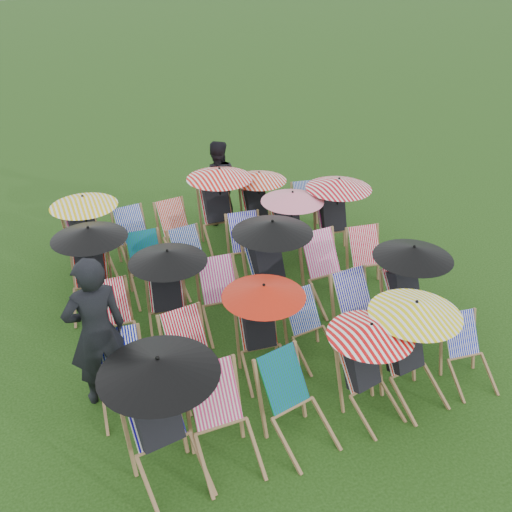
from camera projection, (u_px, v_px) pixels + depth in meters
name	position (u px, v px, depth m)	size (l,w,h in m)	color
ground	(254.00, 318.00, 8.45)	(100.00, 100.00, 0.00)	black
deckchair_0	(163.00, 419.00, 5.68)	(1.21, 1.30, 1.44)	olive
deckchair_1	(224.00, 424.00, 5.97)	(0.67, 0.93, 1.00)	olive
deckchair_2	(298.00, 405.00, 6.23)	(0.80, 0.99, 0.96)	olive
deckchair_3	(370.00, 368.00, 6.55)	(0.99, 1.08, 1.18)	olive
deckchair_4	(413.00, 350.00, 6.75)	(1.09, 1.16, 1.29)	olive
deckchair_5	(470.00, 354.00, 7.09)	(0.64, 0.82, 0.82)	olive
deckchair_6	(123.00, 378.00, 6.66)	(0.68, 0.88, 0.89)	olive
deckchair_7	(195.00, 357.00, 6.95)	(0.72, 0.93, 0.94)	olive
deckchair_8	(263.00, 329.00, 7.14)	(1.05, 1.11, 1.24)	olive
deckchair_9	(311.00, 329.00, 7.53)	(0.65, 0.84, 0.84)	olive
deckchair_10	(363.00, 314.00, 7.71)	(0.70, 0.93, 0.96)	olive
deckchair_11	(411.00, 289.00, 7.89)	(1.09, 1.17, 1.29)	olive
deckchair_12	(115.00, 323.00, 7.60)	(0.62, 0.85, 0.90)	olive
deckchair_13	(168.00, 293.00, 7.83)	(1.07, 1.14, 1.27)	olive
deckchair_14	(223.00, 300.00, 8.03)	(0.70, 0.92, 0.95)	olive
deckchair_15	(273.00, 265.00, 8.34)	(1.18, 1.27, 1.40)	olive
deckchair_16	(330.00, 272.00, 8.61)	(0.71, 0.96, 1.02)	olive
deckchair_17	(371.00, 263.00, 8.95)	(0.72, 0.92, 0.92)	olive
deckchair_18	(91.00, 268.00, 8.36)	(1.10, 1.18, 1.31)	olive
deckchair_19	(149.00, 268.00, 8.80)	(0.63, 0.87, 0.92)	olive
deckchair_20	(194.00, 262.00, 9.01)	(0.68, 0.88, 0.89)	olive
deckchair_21	(249.00, 248.00, 9.33)	(0.72, 0.93, 0.95)	olive
deckchair_22	(291.00, 227.00, 9.59)	(1.06, 1.11, 1.25)	olive
deckchair_23	(337.00, 215.00, 9.87)	(1.13, 1.20, 1.35)	olive
deckchair_24	(87.00, 233.00, 9.35)	(1.09, 1.18, 1.29)	olive
deckchair_25	(137.00, 239.00, 9.65)	(0.70, 0.90, 0.91)	olive
deckchair_26	(179.00, 231.00, 9.92)	(0.70, 0.90, 0.90)	olive
deckchair_27	(220.00, 206.00, 10.17)	(1.17, 1.23, 1.39)	olive
deckchair_28	(259.00, 203.00, 10.51)	(1.01, 1.05, 1.20)	olive
deckchair_29	(309.00, 209.00, 10.79)	(0.69, 0.86, 0.84)	olive
person_left	(96.00, 332.00, 6.57)	(0.71, 0.47, 1.95)	black
person_rear	(217.00, 183.00, 10.86)	(0.80, 0.62, 1.65)	black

